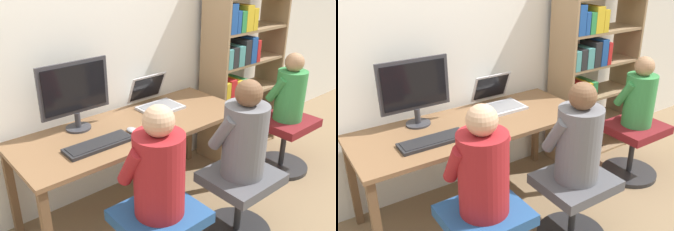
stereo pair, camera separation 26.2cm
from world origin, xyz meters
The scene contains 13 objects.
ground_plane centered at (0.00, 0.00, 0.00)m, with size 14.00×14.00×0.00m, color #846B4C.
wall_back centered at (0.00, 0.73, 1.30)m, with size 10.00×0.05×2.60m.
desk centered at (0.00, 0.33, 0.63)m, with size 1.71×0.67×0.71m.
desktop_monitor centered at (-0.33, 0.53, 0.97)m, with size 0.50×0.17×0.48m.
laptop centered at (0.33, 0.50, 0.76)m, with size 0.32×0.35×0.24m.
keyboard centered at (-0.36, 0.22, 0.72)m, with size 0.44×0.16×0.03m.
computer_mouse_by_keyboard centered at (-0.08, 0.25, 0.72)m, with size 0.07×0.10×0.03m.
office_chair_right centered at (0.37, -0.36, 0.29)m, with size 0.48×0.48×0.49m.
person_at_monitor centered at (-0.30, -0.32, 0.77)m, with size 0.35×0.31×0.65m.
person_at_laptop centered at (0.37, -0.36, 0.77)m, with size 0.34×0.31×0.65m.
bookshelf centered at (1.27, 0.47, 0.89)m, with size 0.85×0.32×1.80m.
office_chair_side centered at (1.36, -0.05, 0.29)m, with size 0.48×0.48×0.49m.
person_near_shelf centered at (1.36, -0.04, 0.75)m, with size 0.31×0.28×0.59m.
Camera 1 is at (-1.37, -1.66, 1.83)m, focal length 40.00 mm.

